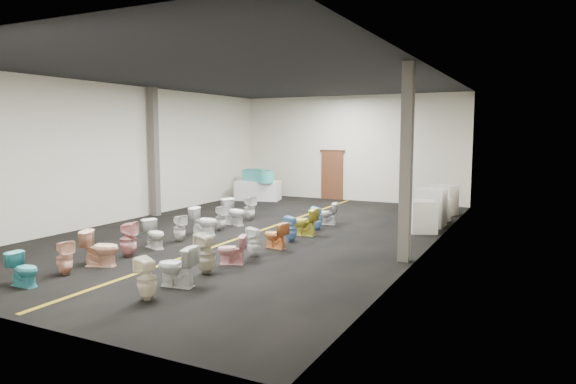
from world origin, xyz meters
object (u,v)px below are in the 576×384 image
object	(u,v)px
toilet_left_1	(65,258)
toilet_right_9	(326,213)
toilet_right_4	(254,242)
toilet_left_9	(249,208)
toilet_left_7	(221,218)
appliance_crate_a	(423,216)
toilet_left_3	(128,239)
bathtub	(258,176)
toilet_right_3	(232,250)
display_table	(258,190)
toilet_right_1	(177,266)
toilet_left_6	(204,221)
appliance_crate_b	(431,207)
toilet_right_8	(317,218)
toilet_right_7	(304,222)
toilet_right_0	(147,279)
toilet_right_5	(275,235)
toilet_left_4	(155,234)
toilet_left_5	(179,228)
toilet_right_2	(206,254)
toilet_left_2	(101,248)
toilet_left_8	(234,212)
appliance_crate_d	(444,200)
appliance_crate_c	(436,210)
toilet_left_0	(24,269)
toilet_right_6	(291,229)

from	to	relation	value
toilet_left_1	toilet_right_9	bearing A→B (deg)	-5.56
toilet_right_4	toilet_left_9	bearing A→B (deg)	-153.00
toilet_left_1	toilet_left_7	bearing A→B (deg)	11.30
appliance_crate_a	toilet_left_3	size ratio (longest dim) A/B	1.12
bathtub	toilet_right_3	world-z (taller)	bathtub
display_table	toilet_right_1	bearing A→B (deg)	-67.08
toilet_left_6	toilet_right_3	size ratio (longest dim) A/B	1.22
appliance_crate_b	toilet_right_3	world-z (taller)	appliance_crate_b
toilet_right_8	toilet_right_7	bearing A→B (deg)	-4.87
bathtub	toilet_right_0	world-z (taller)	bathtub
toilet_right_5	toilet_left_4	bearing A→B (deg)	-50.83
toilet_left_5	toilet_right_2	xyz separation A→B (m)	(2.54, -2.31, 0.07)
bathtub	toilet_right_9	world-z (taller)	bathtub
toilet_left_5	toilet_right_4	xyz separation A→B (m)	(2.66, -0.54, -0.01)
display_table	toilet_right_4	bearing A→B (deg)	-60.51
appliance_crate_a	toilet_left_4	world-z (taller)	appliance_crate_a
toilet_left_5	toilet_right_4	distance (m)	2.72
appliance_crate_b	toilet_left_6	size ratio (longest dim) A/B	1.46
toilet_left_2	toilet_right_1	world-z (taller)	toilet_left_2
toilet_left_5	bathtub	bearing A→B (deg)	31.78
toilet_left_1	toilet_right_1	world-z (taller)	toilet_right_1
toilet_left_8	toilet_right_2	world-z (taller)	toilet_right_2
toilet_left_6	toilet_right_0	distance (m)	5.73
toilet_left_3	toilet_left_9	world-z (taller)	toilet_left_3
toilet_right_2	toilet_right_3	size ratio (longest dim) A/B	1.30
toilet_left_6	toilet_right_8	xyz separation A→B (m)	(2.58, 2.20, -0.05)
appliance_crate_d	toilet_right_4	xyz separation A→B (m)	(-2.95, -8.37, -0.18)
appliance_crate_c	toilet_left_3	xyz separation A→B (m)	(-5.59, -8.31, 0.04)
bathtub	toilet_right_3	size ratio (longest dim) A/B	2.68
toilet_left_4	appliance_crate_c	bearing A→B (deg)	-18.14
appliance_crate_c	toilet_right_7	bearing A→B (deg)	-125.34
appliance_crate_d	toilet_left_5	xyz separation A→B (m)	(-5.62, -7.82, -0.17)
toilet_right_7	appliance_crate_b	bearing A→B (deg)	133.17
toilet_left_5	toilet_left_6	distance (m)	1.00
appliance_crate_c	toilet_right_7	distance (m)	5.08
bathtub	toilet_left_0	world-z (taller)	bathtub
toilet_right_0	toilet_right_4	size ratio (longest dim) A/B	1.09
toilet_left_5	toilet_left_7	bearing A→B (deg)	12.35
toilet_left_0	appliance_crate_b	bearing A→B (deg)	-30.66
display_table	toilet_left_2	distance (m)	11.42
toilet_left_4	toilet_left_0	bearing A→B (deg)	-160.54
toilet_left_1	toilet_right_4	xyz separation A→B (m)	(2.69, 3.15, -0.02)
toilet_right_2	toilet_right_4	world-z (taller)	toilet_right_2
toilet_left_2	toilet_left_5	size ratio (longest dim) A/B	1.11
toilet_left_5	toilet_right_1	bearing A→B (deg)	-126.16
toilet_left_6	toilet_left_4	bearing A→B (deg)	167.58
toilet_right_3	toilet_right_8	xyz separation A→B (m)	(0.09, 4.59, 0.03)
display_table	bathtub	distance (m)	0.65
toilet_left_9	toilet_left_6	bearing A→B (deg)	-160.44
toilet_left_0	toilet_right_6	world-z (taller)	toilet_right_6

